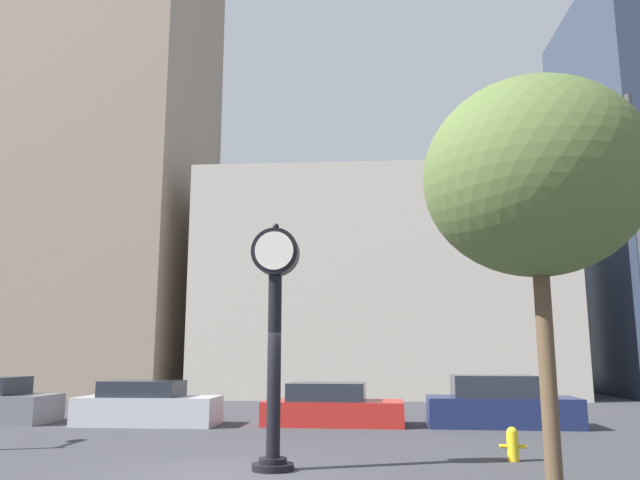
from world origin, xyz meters
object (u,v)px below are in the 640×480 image
object	(u,v)px
car_silver	(147,406)
car_red	(332,407)
fire_hydrant_near	(513,444)
street_clock	(275,318)
bare_tree	(535,179)
street_lamp_right	(632,220)
car_navy	(500,405)

from	to	relation	value
car_silver	car_red	bearing A→B (deg)	4.92
fire_hydrant_near	street_clock	bearing A→B (deg)	-164.15
fire_hydrant_near	bare_tree	bearing A→B (deg)	-94.70
car_silver	bare_tree	size ratio (longest dim) A/B	0.68
car_red	bare_tree	xyz separation A→B (m)	(3.62, -10.16, 4.18)
car_red	street_lamp_right	distance (m)	10.26
fire_hydrant_near	car_red	bearing A→B (deg)	122.30
car_navy	bare_tree	xyz separation A→B (m)	(-1.36, -10.07, 4.09)
street_clock	car_red	distance (m)	7.92
car_red	car_navy	distance (m)	4.99
car_silver	bare_tree	distance (m)	14.05
car_navy	car_red	bearing A→B (deg)	-178.54
car_navy	fire_hydrant_near	xyz separation A→B (m)	(-1.04, -6.15, -0.29)
fire_hydrant_near	car_navy	bearing A→B (deg)	80.39
fire_hydrant_near	car_silver	bearing A→B (deg)	148.53
car_silver	car_red	size ratio (longest dim) A/B	0.99
street_clock	car_silver	bearing A→B (deg)	124.39
fire_hydrant_near	street_lamp_right	size ratio (longest dim) A/B	0.09
street_clock	car_navy	bearing A→B (deg)	52.72
street_clock	car_red	bearing A→B (deg)	84.74
car_red	bare_tree	distance (m)	11.57
car_silver	car_red	world-z (taller)	car_silver
fire_hydrant_near	bare_tree	size ratio (longest dim) A/B	0.11
street_clock	street_lamp_right	xyz separation A→B (m)	(7.13, 0.77, 1.97)
street_clock	car_navy	world-z (taller)	street_clock
car_navy	street_clock	bearing A→B (deg)	-124.73
street_clock	street_lamp_right	size ratio (longest dim) A/B	0.63
street_clock	street_lamp_right	distance (m)	7.43
street_clock	fire_hydrant_near	world-z (taller)	street_clock
car_silver	street_lamp_right	distance (m)	14.25
car_red	car_navy	size ratio (longest dim) A/B	0.97
car_silver	fire_hydrant_near	bearing A→B (deg)	-30.65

